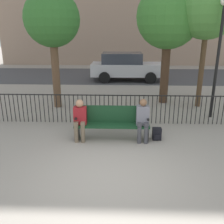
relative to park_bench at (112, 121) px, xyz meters
name	(u,v)px	position (x,y,z in m)	size (l,w,h in m)	color
ground_plane	(109,177)	(0.00, -1.97, -0.50)	(80.00, 80.00, 0.00)	gray
park_bench	(112,121)	(0.00, 0.00, 0.00)	(2.04, 0.45, 0.92)	#14381E
seated_person_0	(80,118)	(-0.86, -0.13, 0.14)	(0.34, 0.39, 1.14)	brown
seated_person_1	(143,118)	(0.83, -0.13, 0.15)	(0.34, 0.39, 1.18)	#3D3D42
backpack	(157,134)	(1.24, -0.05, -0.34)	(0.24, 0.22, 0.34)	black
fence_railing	(113,107)	(-0.02, 1.20, 0.06)	(9.01, 0.03, 0.95)	black
tree_0	(169,18)	(2.01, 3.74, 2.84)	(2.45, 2.45, 4.61)	#422D1E
tree_1	(208,8)	(3.30, 3.23, 3.14)	(2.25, 2.25, 4.79)	#4C3823
tree_2	(52,20)	(-2.26, 2.96, 2.72)	(2.01, 2.01, 4.28)	brown
lamp_post	(220,42)	(3.37, 1.92, 2.04)	(0.28, 0.28, 3.87)	black
street_surface	(118,75)	(0.00, 10.03, -0.50)	(24.00, 6.00, 0.01)	#3D3D3F
parked_car_0	(126,66)	(0.50, 8.40, 0.34)	(4.20, 1.94, 1.62)	#B7B7BC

